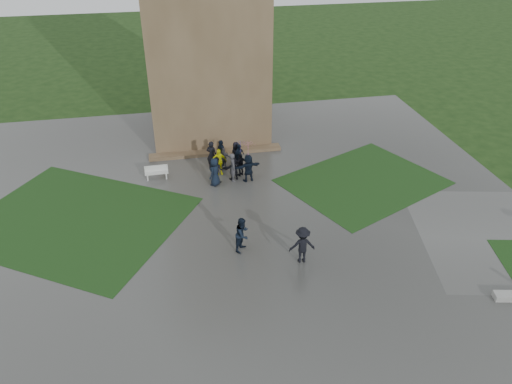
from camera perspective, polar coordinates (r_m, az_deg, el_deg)
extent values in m
plane|color=black|center=(25.46, -1.69, -6.21)|extent=(120.00, 120.00, 0.00)
cube|color=#383836|center=(27.05, -2.39, -3.66)|extent=(34.00, 34.00, 0.02)
cube|color=black|center=(29.02, -19.87, -3.04)|extent=(14.10, 13.46, 0.01)
cube|color=black|center=(31.59, 12.15, 1.17)|extent=(11.12, 10.15, 0.01)
cube|color=brown|center=(35.73, -6.19, 20.59)|extent=(8.00, 8.00, 18.00)
cube|color=brown|center=(34.36, -4.63, 4.57)|extent=(9.00, 0.80, 0.22)
cube|color=silver|center=(31.62, -11.29, 2.17)|extent=(1.44, 0.46, 0.06)
cube|color=silver|center=(31.73, -12.28, 1.71)|extent=(0.08, 0.38, 0.40)
cube|color=silver|center=(31.72, -10.22, 1.93)|extent=(0.08, 0.38, 0.40)
cube|color=silver|center=(31.70, -11.35, 2.70)|extent=(1.44, 0.08, 0.38)
imported|color=black|center=(31.25, -1.75, 3.15)|extent=(1.03, 0.91, 1.53)
imported|color=black|center=(32.12, -1.96, 4.12)|extent=(1.10, 1.07, 1.67)
imported|color=black|center=(32.51, -2.28, 4.41)|extent=(0.93, 0.79, 1.62)
imported|color=#3C3B40|center=(31.95, -3.70, 3.79)|extent=(0.99, 0.69, 1.55)
imported|color=black|center=(32.48, -4.00, 4.49)|extent=(0.92, 1.19, 1.79)
imported|color=black|center=(32.07, -5.08, 4.22)|extent=(0.84, 0.76, 1.93)
imported|color=#CDD10C|center=(31.43, -4.28, 3.47)|extent=(1.07, 0.68, 1.74)
imported|color=black|center=(30.70, -4.51, 2.62)|extent=(0.76, 0.91, 1.62)
imported|color=black|center=(30.23, -4.74, 2.31)|extent=(0.99, 1.05, 1.78)
imported|color=#3C3B40|center=(30.66, -2.64, 2.87)|extent=(0.50, 0.70, 1.83)
imported|color=black|center=(30.83, -2.54, 2.69)|extent=(1.43, 0.67, 1.49)
imported|color=black|center=(30.59, -0.88, 2.77)|extent=(1.73, 0.94, 1.77)
imported|color=#CB538A|center=(30.00, -0.90, 4.94)|extent=(1.00, 1.00, 0.92)
imported|color=#523593|center=(30.68, -1.79, 5.21)|extent=(0.82, 0.82, 0.75)
imported|color=black|center=(24.67, -1.55, -4.85)|extent=(0.96, 1.03, 1.85)
imported|color=black|center=(24.00, 5.32, -6.05)|extent=(1.28, 0.71, 1.93)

